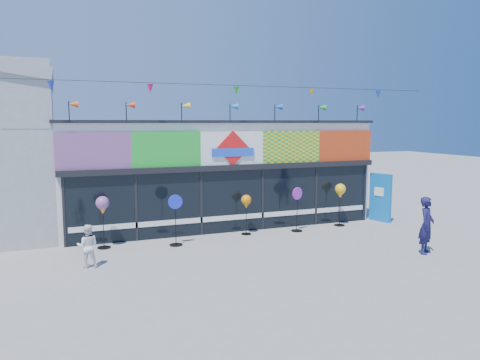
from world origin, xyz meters
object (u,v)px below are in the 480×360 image
spinner_0 (103,207)px  spinner_4 (340,192)px  spinner_1 (176,219)px  adult_man (427,225)px  spinner_2 (246,203)px  blue_sign (380,197)px  spinner_3 (297,208)px  child (88,246)px

spinner_0 → spinner_4: spinner_0 is taller
spinner_1 → adult_man: 7.90m
spinner_2 → adult_man: adult_man is taller
blue_sign → spinner_2: size_ratio=1.35×
spinner_2 → spinner_3: spinner_3 is taller
spinner_4 → spinner_1: bearing=-175.2°
spinner_3 → blue_sign: bearing=4.9°
adult_man → child: bearing=133.8°
spinner_0 → child: bearing=-107.5°
spinner_1 → spinner_3: size_ratio=1.02×
blue_sign → spinner_4: 2.04m
blue_sign → spinner_1: (-8.68, -0.67, -0.09)m
adult_man → spinner_2: bearing=101.9°
blue_sign → spinner_0: size_ratio=1.16×
spinner_1 → spinner_4: 6.72m
adult_man → spinner_1: bearing=119.1°
spinner_1 → spinner_4: spinner_1 is taller
spinner_0 → child: 2.12m
spinner_1 → child: bearing=-154.2°
spinner_0 → spinner_3: 6.93m
blue_sign → spinner_3: 4.03m
spinner_0 → adult_man: adult_man is taller
blue_sign → spinner_4: bearing=167.7°
spinner_3 → adult_man: 4.68m
spinner_4 → child: 9.74m
blue_sign → spinner_0: bearing=165.3°
spinner_1 → spinner_3: (4.67, 0.33, -0.02)m
spinner_3 → spinner_0: bearing=178.4°
spinner_1 → adult_man: adult_man is taller
spinner_2 → blue_sign: bearing=1.1°
spinner_0 → spinner_2: size_ratio=1.17×
spinner_1 → adult_man: bearing=-28.4°
spinner_0 → spinner_4: size_ratio=1.02×
spinner_0 → spinner_3: bearing=-1.6°
spinner_0 → adult_man: bearing=-24.9°
spinner_1 → spinner_2: 2.80m
spinner_3 → spinner_2: bearing=173.0°
spinner_1 → spinner_2: size_ratio=1.17×
blue_sign → spinner_1: bearing=168.9°
spinner_0 → spinner_3: (6.91, -0.19, -0.48)m
spinner_4 → adult_man: (0.27, -4.31, -0.44)m
spinner_0 → child: spinner_0 is taller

